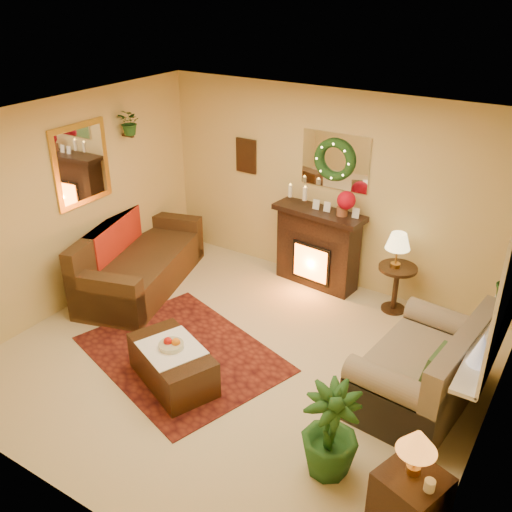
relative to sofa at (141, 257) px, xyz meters
The scene contains 29 objects.
floor 2.20m from the sofa, 19.02° to the right, with size 5.00×5.00×0.00m, color beige.
ceiling 3.06m from the sofa, 19.02° to the right, with size 5.00×5.00×0.00m, color white.
wall_back 2.70m from the sofa, 37.17° to the left, with size 5.00×5.00×0.00m, color #EFD88C.
wall_front 3.69m from the sofa, 55.36° to the right, with size 5.00×5.00×0.00m, color #EFD88C.
wall_left 1.21m from the sofa, 123.19° to the right, with size 4.50×4.50×0.00m, color #EFD88C.
wall_right 4.68m from the sofa, ahead, with size 4.50×4.50×0.00m, color #EFD88C.
area_rug 1.76m from the sofa, 33.51° to the right, with size 2.17×1.63×0.01m, color #5D2216.
sofa is the anchor object (origin of this frame).
red_throw 0.12m from the sofa, 97.56° to the left, with size 0.73×1.19×0.02m, color red.
fireplace 2.37m from the sofa, 34.41° to the left, with size 1.10×0.35×1.01m, color black.
poinsettia 2.80m from the sofa, 29.22° to the left, with size 0.23×0.23×0.23m, color #AF0618.
mantel_candle_a 2.17m from the sofa, 41.04° to the left, with size 0.05×0.05×0.16m, color beige.
mantel_candle_b 2.33m from the sofa, 37.42° to the left, with size 0.06×0.06×0.18m, color white.
mantel_mirror 2.85m from the sofa, 36.81° to the left, with size 0.92×0.02×0.72m, color white.
wreath 2.83m from the sofa, 36.09° to the left, with size 0.55×0.55×0.11m, color #194719.
wall_art 2.02m from the sofa, 65.68° to the left, with size 0.32×0.03×0.48m, color #381E11.
gold_mirror 1.45m from the sofa, 137.51° to the right, with size 0.03×0.84×1.00m, color gold.
hanging_plant 1.61m from the sofa, 130.85° to the left, with size 0.33×0.28×0.36m, color #194719.
loveseat 3.89m from the sofa, ahead, with size 0.92×1.58×0.92m, color gray.
window_sill 4.44m from the sofa, ahead, with size 0.22×1.86×0.04m, color white.
mini_tree 4.52m from the sofa, ahead, with size 0.20×0.20×0.30m, color silver.
sill_plant 4.49m from the sofa, ahead, with size 0.28×0.23×0.51m, color #1C5C17.
side_table_round 3.34m from the sofa, 21.62° to the left, with size 0.47×0.47×0.61m, color black.
lamp_cream 3.33m from the sofa, 21.43° to the left, with size 0.30×0.30×0.46m, color #FEE28E.
end_table_square 4.65m from the sofa, 22.35° to the right, with size 0.46×0.46×0.56m, color black.
lamp_tiffany 4.63m from the sofa, 22.04° to the right, with size 0.30×0.30×0.44m, color yellow.
coffee_table 2.15m from the sofa, 39.37° to the right, with size 1.01×0.55×0.42m, color #4C2C14.
fruit_bowl 2.14m from the sofa, 39.31° to the right, with size 0.26×0.26×0.06m, color beige.
floor_palm 3.86m from the sofa, 23.84° to the right, with size 1.47×1.47×2.63m, color #1F6523.
Camera 1 is at (2.88, -4.21, 3.86)m, focal length 40.00 mm.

